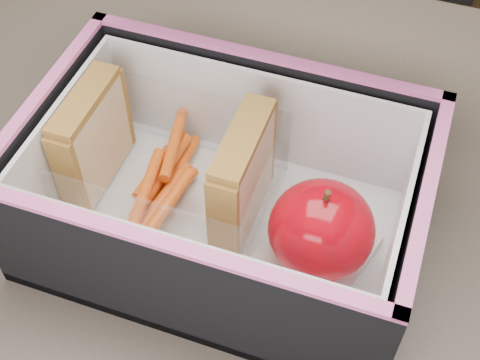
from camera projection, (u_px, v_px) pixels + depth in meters
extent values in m
cube|color=brown|center=(236.00, 253.00, 0.58)|extent=(1.20, 0.80, 0.03)
cube|color=#382D26|center=(13.00, 127.00, 1.19)|extent=(0.05, 0.05, 0.72)
cube|color=tan|center=(86.00, 138.00, 0.56)|extent=(0.01, 0.08, 0.09)
cube|color=#C1666F|center=(94.00, 143.00, 0.56)|extent=(0.01, 0.08, 0.08)
cube|color=tan|center=(101.00, 143.00, 0.55)|extent=(0.01, 0.08, 0.09)
cube|color=brown|center=(83.00, 100.00, 0.52)|extent=(0.02, 0.08, 0.01)
cube|color=tan|center=(234.00, 177.00, 0.53)|extent=(0.01, 0.09, 0.09)
cube|color=#C1666F|center=(243.00, 183.00, 0.53)|extent=(0.01, 0.08, 0.09)
cube|color=tan|center=(251.00, 182.00, 0.53)|extent=(0.01, 0.09, 0.09)
cube|color=brown|center=(243.00, 138.00, 0.49)|extent=(0.02, 0.09, 0.01)
cylinder|color=#E14615|center=(164.00, 191.00, 0.57)|extent=(0.01, 0.08, 0.01)
cylinder|color=#E14615|center=(161.00, 164.00, 0.57)|extent=(0.02, 0.08, 0.01)
cylinder|color=#E14615|center=(174.00, 143.00, 0.57)|extent=(0.03, 0.08, 0.01)
cylinder|color=#E14615|center=(178.00, 170.00, 0.58)|extent=(0.01, 0.08, 0.01)
cylinder|color=#E14615|center=(166.00, 169.00, 0.57)|extent=(0.02, 0.08, 0.01)
cylinder|color=#E14615|center=(146.00, 188.00, 0.54)|extent=(0.02, 0.08, 0.01)
cylinder|color=#E14615|center=(152.00, 182.00, 0.58)|extent=(0.01, 0.08, 0.01)
cylinder|color=#E14615|center=(163.00, 199.00, 0.55)|extent=(0.02, 0.08, 0.01)
cylinder|color=#E14615|center=(166.00, 206.00, 0.53)|extent=(0.02, 0.08, 0.01)
cylinder|color=#E14615|center=(168.00, 202.00, 0.56)|extent=(0.02, 0.08, 0.01)
cube|color=white|center=(317.00, 251.00, 0.54)|extent=(0.10, 0.10, 0.01)
ellipsoid|color=maroon|center=(321.00, 230.00, 0.50)|extent=(0.11, 0.11, 0.07)
cylinder|color=#412D17|center=(327.00, 196.00, 0.47)|extent=(0.01, 0.01, 0.01)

